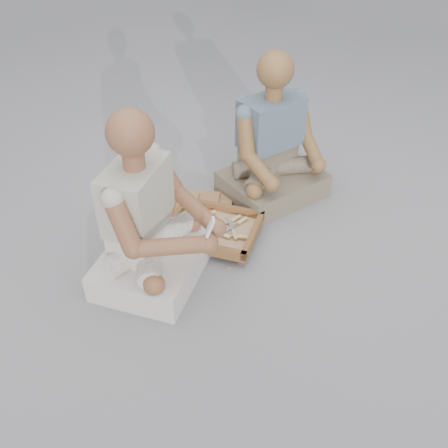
{
  "coord_description": "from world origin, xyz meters",
  "views": [
    {
      "loc": [
        -0.06,
        -1.86,
        1.86
      ],
      "look_at": [
        -0.03,
        0.14,
        0.3
      ],
      "focal_mm": 40.0,
      "sensor_mm": 36.0,
      "label": 1
    }
  ],
  "objects_px": {
    "craftsman": "(149,226)",
    "companion": "(273,151)",
    "tool_tray": "(213,229)",
    "carved_panel": "(181,211)"
  },
  "relations": [
    {
      "from": "craftsman",
      "to": "carved_panel",
      "type": "bearing_deg",
      "value": -173.48
    },
    {
      "from": "carved_panel",
      "to": "companion",
      "type": "height_order",
      "value": "companion"
    },
    {
      "from": "craftsman",
      "to": "companion",
      "type": "xyz_separation_m",
      "value": [
        0.69,
        0.75,
        -0.01
      ]
    },
    {
      "from": "carved_panel",
      "to": "tool_tray",
      "type": "height_order",
      "value": "tool_tray"
    },
    {
      "from": "carved_panel",
      "to": "companion",
      "type": "distance_m",
      "value": 0.68
    },
    {
      "from": "companion",
      "to": "carved_panel",
      "type": "bearing_deg",
      "value": -13.13
    },
    {
      "from": "carved_panel",
      "to": "tool_tray",
      "type": "distance_m",
      "value": 0.32
    },
    {
      "from": "craftsman",
      "to": "tool_tray",
      "type": "bearing_deg",
      "value": 151.65
    },
    {
      "from": "craftsman",
      "to": "companion",
      "type": "bearing_deg",
      "value": 156.38
    },
    {
      "from": "tool_tray",
      "to": "craftsman",
      "type": "bearing_deg",
      "value": -137.33
    }
  ]
}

